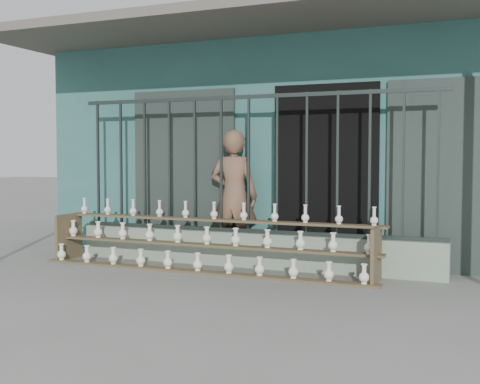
% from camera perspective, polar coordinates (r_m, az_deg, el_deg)
% --- Properties ---
extents(ground, '(60.00, 60.00, 0.00)m').
position_cam_1_polar(ground, '(6.79, -3.24, -8.90)').
color(ground, slate).
extents(workshop_building, '(7.40, 6.60, 3.21)m').
position_cam_1_polar(workshop_building, '(10.61, 6.68, 4.27)').
color(workshop_building, '#2F6360').
rests_on(workshop_building, ground).
extents(parapet_wall, '(5.00, 0.20, 0.45)m').
position_cam_1_polar(parapet_wall, '(7.92, 0.83, -5.49)').
color(parapet_wall, gray).
rests_on(parapet_wall, ground).
extents(security_fence, '(5.00, 0.04, 1.80)m').
position_cam_1_polar(security_fence, '(7.83, 0.83, 2.66)').
color(security_fence, '#283330').
rests_on(security_fence, parapet_wall).
extents(shelf_rack, '(4.50, 0.68, 0.85)m').
position_cam_1_polar(shelf_rack, '(7.70, -3.27, -4.75)').
color(shelf_rack, brown).
rests_on(shelf_rack, ground).
extents(elderly_woman, '(0.70, 0.50, 1.81)m').
position_cam_1_polar(elderly_woman, '(8.20, -0.58, -0.41)').
color(elderly_woman, brown).
rests_on(elderly_woman, ground).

